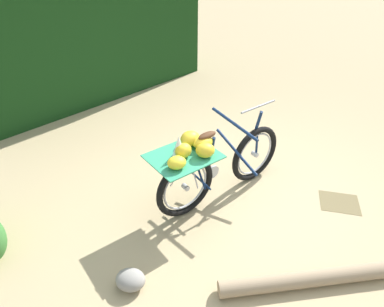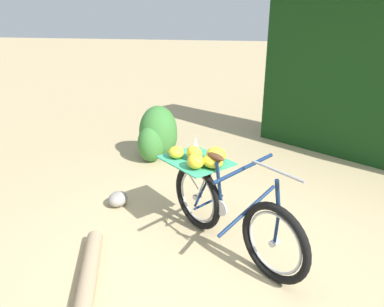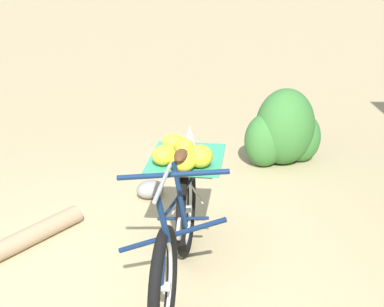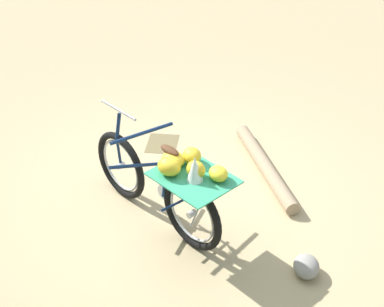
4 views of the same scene
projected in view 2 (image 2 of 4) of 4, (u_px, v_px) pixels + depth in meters
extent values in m
plane|color=tan|center=(221.00, 263.00, 3.36)|extent=(60.00, 60.00, 0.00)
torus|color=black|center=(274.00, 243.00, 3.05)|extent=(0.53, 0.60, 0.73)
torus|color=#B7B7BC|center=(274.00, 243.00, 3.05)|extent=(0.38, 0.45, 0.57)
cylinder|color=#B7B7BC|center=(274.00, 243.00, 3.05)|extent=(0.10, 0.10, 0.06)
torus|color=black|center=(197.00, 197.00, 3.82)|extent=(0.53, 0.60, 0.73)
torus|color=#B7B7BC|center=(197.00, 197.00, 3.82)|extent=(0.38, 0.45, 0.57)
cylinder|color=#B7B7BC|center=(197.00, 197.00, 3.82)|extent=(0.10, 0.10, 0.06)
cylinder|color=#0F2347|center=(247.00, 210.00, 3.23)|extent=(0.56, 0.48, 0.30)
cylinder|color=#0F2347|center=(244.00, 168.00, 3.14)|extent=(0.57, 0.49, 0.11)
cylinder|color=#0F2347|center=(219.00, 185.00, 3.47)|extent=(0.11, 0.10, 0.49)
cylinder|color=#0F2347|center=(209.00, 202.00, 3.68)|extent=(0.31, 0.27, 0.05)
cylinder|color=#0F2347|center=(206.00, 182.00, 3.63)|extent=(0.26, 0.23, 0.47)
cylinder|color=#0F2347|center=(277.00, 228.00, 2.99)|extent=(0.05, 0.05, 0.30)
cylinder|color=#0F2347|center=(278.00, 196.00, 2.90)|extent=(0.10, 0.09, 0.30)
cylinder|color=gray|center=(277.00, 171.00, 2.84)|extent=(0.35, 0.41, 0.02)
ellipsoid|color=#4C2D19|center=(216.00, 157.00, 3.42)|extent=(0.21, 0.23, 0.06)
cylinder|color=#B7B7BC|center=(221.00, 208.00, 3.53)|extent=(0.12, 0.13, 0.16)
cylinder|color=#B7B7BC|center=(203.00, 184.00, 3.69)|extent=(0.17, 0.14, 0.39)
cylinder|color=#B7B7BC|center=(191.00, 177.00, 3.84)|extent=(0.20, 0.17, 0.39)
cube|color=brown|center=(196.00, 162.00, 3.70)|extent=(0.72, 0.74, 0.02)
cube|color=#33936B|center=(196.00, 160.00, 3.69)|extent=(0.85, 0.87, 0.01)
ellipsoid|color=gold|center=(196.00, 161.00, 3.46)|extent=(0.24, 0.22, 0.15)
ellipsoid|color=gold|center=(216.00, 155.00, 3.60)|extent=(0.27, 0.28, 0.16)
ellipsoid|color=yellow|center=(176.00, 152.00, 3.72)|extent=(0.24, 0.23, 0.12)
ellipsoid|color=gold|center=(194.00, 153.00, 3.66)|extent=(0.23, 0.23, 0.15)
ellipsoid|color=gold|center=(213.00, 161.00, 3.49)|extent=(0.28, 0.29, 0.13)
cone|color=white|center=(195.00, 148.00, 3.69)|extent=(0.20, 0.20, 0.23)
cylinder|color=#9E8466|center=(86.00, 292.00, 2.91)|extent=(1.52, 0.69, 0.15)
ellipsoid|color=#387533|center=(158.00, 132.00, 5.76)|extent=(0.67, 0.60, 0.84)
ellipsoid|color=#387533|center=(151.00, 143.00, 5.60)|extent=(0.46, 0.41, 0.59)
ellipsoid|color=#387533|center=(166.00, 136.00, 5.99)|extent=(0.42, 0.38, 0.54)
cylinder|color=#4C3823|center=(159.00, 151.00, 5.88)|extent=(0.06, 0.06, 0.17)
ellipsoid|color=gray|center=(118.00, 199.00, 4.36)|extent=(0.27, 0.23, 0.17)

